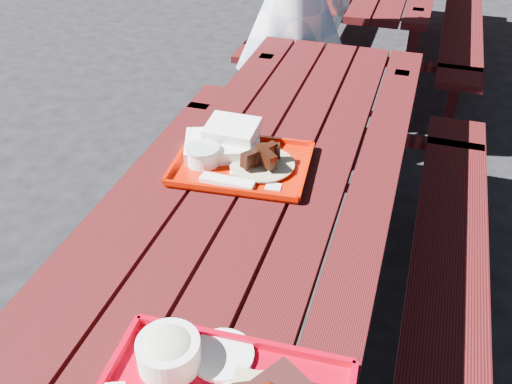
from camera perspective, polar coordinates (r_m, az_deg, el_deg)
ground at (r=2.25m, az=1.19°, el=-15.03°), size 60.00×60.00×0.00m
picnic_table_near at (r=1.85m, az=1.40°, el=-3.97°), size 1.41×2.40×0.75m
far_tray at (r=1.80m, az=-1.69°, el=2.97°), size 0.45×0.36×0.07m
white_cloth at (r=1.87m, az=-3.07°, el=5.00°), size 0.29×0.25×0.10m
person at (r=2.95m, az=3.76°, el=17.74°), size 0.72×0.61×1.68m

